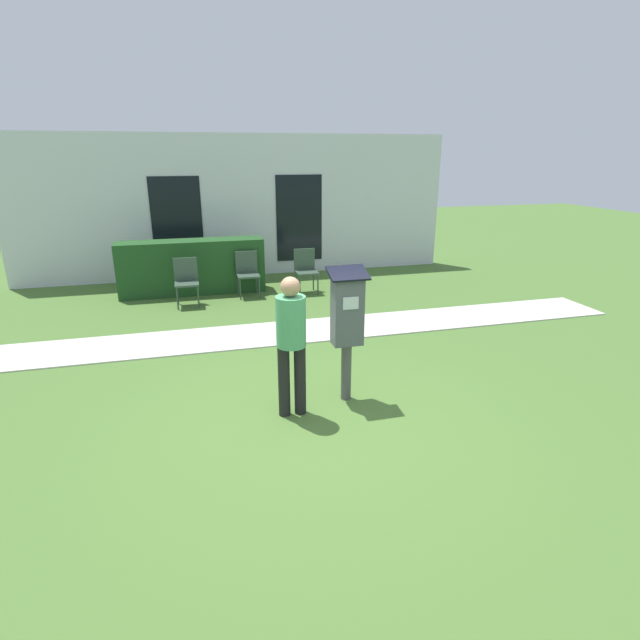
{
  "coord_description": "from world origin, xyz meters",
  "views": [
    {
      "loc": [
        -1.23,
        -4.67,
        2.79
      ],
      "look_at": [
        0.11,
        0.33,
        1.05
      ],
      "focal_mm": 28.0,
      "sensor_mm": 36.0,
      "label": 1
    }
  ],
  "objects_px": {
    "outdoor_chair_middle": "(247,270)",
    "outdoor_chair_right": "(306,267)",
    "person_standing": "(291,336)",
    "outdoor_chair_left": "(186,278)",
    "parking_meter": "(347,318)"
  },
  "relations": [
    {
      "from": "parking_meter",
      "to": "outdoor_chair_middle",
      "type": "height_order",
      "value": "parking_meter"
    },
    {
      "from": "outdoor_chair_middle",
      "to": "outdoor_chair_right",
      "type": "height_order",
      "value": "same"
    },
    {
      "from": "outdoor_chair_left",
      "to": "outdoor_chair_right",
      "type": "xyz_separation_m",
      "value": [
        2.41,
        0.33,
        0.0
      ]
    },
    {
      "from": "person_standing",
      "to": "outdoor_chair_left",
      "type": "relative_size",
      "value": 1.76
    },
    {
      "from": "parking_meter",
      "to": "outdoor_chair_right",
      "type": "xyz_separation_m",
      "value": [
        0.66,
        4.79,
        -0.49
      ]
    },
    {
      "from": "outdoor_chair_middle",
      "to": "outdoor_chair_right",
      "type": "bearing_deg",
      "value": -5.19
    },
    {
      "from": "outdoor_chair_left",
      "to": "outdoor_chair_middle",
      "type": "distance_m",
      "value": 1.26
    },
    {
      "from": "person_standing",
      "to": "outdoor_chair_middle",
      "type": "xyz_separation_m",
      "value": [
        0.14,
        5.03,
        -0.4
      ]
    },
    {
      "from": "outdoor_chair_middle",
      "to": "outdoor_chair_right",
      "type": "distance_m",
      "value": 1.2
    },
    {
      "from": "person_standing",
      "to": "outdoor_chair_right",
      "type": "bearing_deg",
      "value": 85.25
    },
    {
      "from": "person_standing",
      "to": "outdoor_chair_middle",
      "type": "height_order",
      "value": "person_standing"
    },
    {
      "from": "outdoor_chair_right",
      "to": "outdoor_chair_middle",
      "type": "bearing_deg",
      "value": 173.28
    },
    {
      "from": "outdoor_chair_middle",
      "to": "parking_meter",
      "type": "bearing_deg",
      "value": -86.93
    },
    {
      "from": "parking_meter",
      "to": "outdoor_chair_left",
      "type": "distance_m",
      "value": 4.82
    },
    {
      "from": "outdoor_chair_left",
      "to": "outdoor_chair_middle",
      "type": "relative_size",
      "value": 1.0
    }
  ]
}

